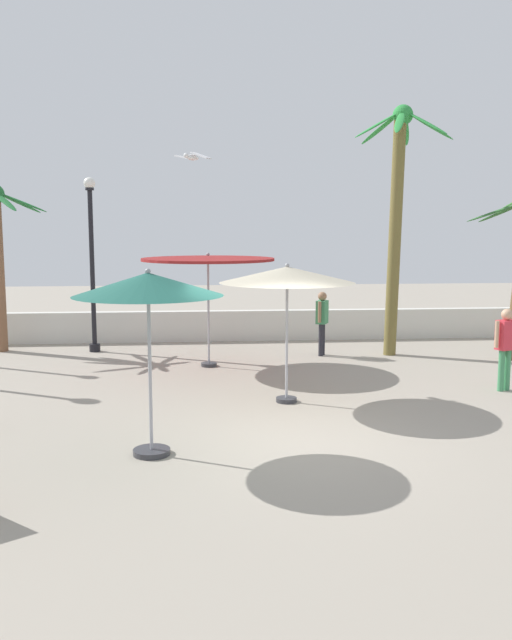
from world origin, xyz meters
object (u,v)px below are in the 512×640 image
Objects in this scene: patio_umbrella_1 at (148,287)px; guest_1 at (322,317)px; palm_tree_0 at (397,205)px; lamp_post_0 at (92,260)px; patio_umbrella_3 at (208,262)px; patio_umbrella_2 at (287,276)px; seagull_2 at (192,157)px; guest_0 at (506,342)px.

patio_umbrella_1 is 8.23m from guest_1.
palm_tree_0 is 7.79m from lamp_post_0.
patio_umbrella_3 is 1.88× the size of guest_1.
patio_umbrella_2 is 4.89m from guest_1.
seagull_2 is at bearing -156.06° from palm_tree_0.
patio_umbrella_3 is 2.52m from seagull_2.
lamp_post_0 reaches higher than patio_umbrella_2.
seagull_2 is (2.60, -3.31, 2.25)m from lamp_post_0.
palm_tree_0 is 1.38× the size of lamp_post_0.
guest_0 is 1.81× the size of seagull_2.
patio_umbrella_1 is at bearing -128.00° from palm_tree_0.
seagull_2 is at bearing 127.72° from patio_umbrella_2.
patio_umbrella_1 reaches higher than patio_umbrella_3.
guest_1 is at bearing 21.20° from patio_umbrella_3.
patio_umbrella_3 is 6.58m from guest_0.
patio_umbrella_1 is 0.59× the size of lamp_post_0.
patio_umbrella_3 is at bearing 112.20° from patio_umbrella_2.
lamp_post_0 is 4.77m from seagull_2.
seagull_2 is at bearing -105.69° from patio_umbrella_3.
patio_umbrella_2 is at bearing -173.53° from guest_0.
seagull_2 is at bearing 164.39° from guest_0.
patio_umbrella_2 is 6.98m from lamp_post_0.
lamp_post_0 is 10.11m from guest_0.
palm_tree_0 is at bearing -8.20° from lamp_post_0.
lamp_post_0 is at bearing 169.75° from guest_1.
patio_umbrella_1 is at bearing -96.76° from seagull_2.
patio_umbrella_1 is 3.56m from patio_umbrella_2.
palm_tree_0 is at bearing 53.22° from patio_umbrella_2.
palm_tree_0 is (4.67, 1.05, 1.32)m from patio_umbrella_3.
patio_umbrella_3 is at bearing -158.80° from guest_1.
patio_umbrella_3 reaches higher than guest_1.
guest_1 is (1.48, 4.46, -1.36)m from patio_umbrella_2.
patio_umbrella_3 is (0.91, 6.09, 0.04)m from patio_umbrella_1.
seagull_2 is at bearing -144.46° from guest_1.
guest_0 is (8.67, -5.01, -1.40)m from lamp_post_0.
patio_umbrella_1 is 7.53m from guest_0.
lamp_post_0 is at bearing 150.00° from guest_0.
seagull_2 is (-1.70, 2.19, 2.30)m from patio_umbrella_2.
lamp_post_0 is 2.77× the size of guest_1.
lamp_post_0 reaches higher than guest_0.
patio_umbrella_2 is at bearing -108.32° from guest_1.
lamp_post_0 is at bearing 171.80° from palm_tree_0.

